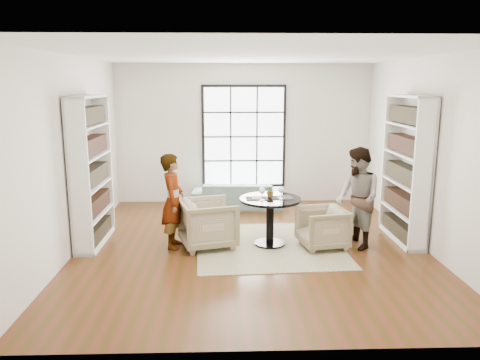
{
  "coord_description": "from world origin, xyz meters",
  "views": [
    {
      "loc": [
        -0.41,
        -7.15,
        2.58
      ],
      "look_at": [
        -0.17,
        0.4,
        1.02
      ],
      "focal_mm": 35.0,
      "sensor_mm": 36.0,
      "label": 1
    }
  ],
  "objects_px": {
    "person_left": "(173,201)",
    "person_right": "(358,198)",
    "sofa": "(238,195)",
    "wine_glass_left": "(262,191)",
    "wine_glass_right": "(281,190)",
    "armchair_left": "(208,223)",
    "armchair_right": "(322,228)",
    "pedestal_table": "(270,211)",
    "flower_centerpiece": "(271,191)"
  },
  "relations": [
    {
      "from": "pedestal_table",
      "to": "wine_glass_right",
      "type": "height_order",
      "value": "wine_glass_right"
    },
    {
      "from": "wine_glass_right",
      "to": "pedestal_table",
      "type": "bearing_deg",
      "value": 151.56
    },
    {
      "from": "armchair_left",
      "to": "person_right",
      "type": "xyz_separation_m",
      "value": [
        2.37,
        -0.1,
        0.42
      ]
    },
    {
      "from": "wine_glass_right",
      "to": "wine_glass_left",
      "type": "bearing_deg",
      "value": -168.07
    },
    {
      "from": "person_left",
      "to": "wine_glass_right",
      "type": "xyz_separation_m",
      "value": [
        1.71,
        -0.05,
        0.18
      ]
    },
    {
      "from": "person_left",
      "to": "person_right",
      "type": "bearing_deg",
      "value": -90.51
    },
    {
      "from": "wine_glass_left",
      "to": "armchair_right",
      "type": "bearing_deg",
      "value": 0.55
    },
    {
      "from": "sofa",
      "to": "flower_centerpiece",
      "type": "xyz_separation_m",
      "value": [
        0.47,
        -2.28,
        0.61
      ]
    },
    {
      "from": "armchair_left",
      "to": "flower_centerpiece",
      "type": "height_order",
      "value": "flower_centerpiece"
    },
    {
      "from": "armchair_right",
      "to": "armchair_left",
      "type": "bearing_deg",
      "value": -103.86
    },
    {
      "from": "wine_glass_left",
      "to": "wine_glass_right",
      "type": "relative_size",
      "value": 1.04
    },
    {
      "from": "armchair_right",
      "to": "person_left",
      "type": "xyz_separation_m",
      "value": [
        -2.37,
        0.1,
        0.43
      ]
    },
    {
      "from": "armchair_right",
      "to": "sofa",
      "type": "bearing_deg",
      "value": -163.62
    },
    {
      "from": "person_left",
      "to": "person_right",
      "type": "relative_size",
      "value": 0.94
    },
    {
      "from": "person_left",
      "to": "person_right",
      "type": "distance_m",
      "value": 2.92
    },
    {
      "from": "armchair_left",
      "to": "wine_glass_left",
      "type": "distance_m",
      "value": 1.02
    },
    {
      "from": "sofa",
      "to": "person_right",
      "type": "bearing_deg",
      "value": 128.48
    },
    {
      "from": "wine_glass_left",
      "to": "wine_glass_right",
      "type": "distance_m",
      "value": 0.31
    },
    {
      "from": "person_left",
      "to": "flower_centerpiece",
      "type": "distance_m",
      "value": 1.57
    },
    {
      "from": "sofa",
      "to": "flower_centerpiece",
      "type": "bearing_deg",
      "value": 104.0
    },
    {
      "from": "armchair_right",
      "to": "flower_centerpiece",
      "type": "height_order",
      "value": "flower_centerpiece"
    },
    {
      "from": "sofa",
      "to": "wine_glass_left",
      "type": "relative_size",
      "value": 8.72
    },
    {
      "from": "armchair_right",
      "to": "person_right",
      "type": "distance_m",
      "value": 0.73
    },
    {
      "from": "armchair_left",
      "to": "flower_centerpiece",
      "type": "relative_size",
      "value": 4.22
    },
    {
      "from": "armchair_left",
      "to": "person_right",
      "type": "height_order",
      "value": "person_right"
    },
    {
      "from": "pedestal_table",
      "to": "sofa",
      "type": "xyz_separation_m",
      "value": [
        -0.46,
        2.36,
        -0.29
      ]
    },
    {
      "from": "armchair_left",
      "to": "wine_glass_right",
      "type": "xyz_separation_m",
      "value": [
        1.16,
        -0.05,
        0.55
      ]
    },
    {
      "from": "person_right",
      "to": "pedestal_table",
      "type": "bearing_deg",
      "value": -108.23
    },
    {
      "from": "pedestal_table",
      "to": "wine_glass_left",
      "type": "xyz_separation_m",
      "value": [
        -0.14,
        -0.15,
        0.37
      ]
    },
    {
      "from": "sofa",
      "to": "person_right",
      "type": "relative_size",
      "value": 1.17
    },
    {
      "from": "armchair_right",
      "to": "flower_centerpiece",
      "type": "relative_size",
      "value": 3.57
    },
    {
      "from": "sofa",
      "to": "person_right",
      "type": "height_order",
      "value": "person_right"
    },
    {
      "from": "person_right",
      "to": "wine_glass_right",
      "type": "xyz_separation_m",
      "value": [
        -1.21,
        0.06,
        0.13
      ]
    },
    {
      "from": "armchair_right",
      "to": "wine_glass_left",
      "type": "xyz_separation_m",
      "value": [
        -0.97,
        -0.01,
        0.61
      ]
    },
    {
      "from": "person_right",
      "to": "flower_centerpiece",
      "type": "distance_m",
      "value": 1.38
    },
    {
      "from": "armchair_right",
      "to": "person_left",
      "type": "distance_m",
      "value": 2.41
    },
    {
      "from": "person_left",
      "to": "wine_glass_left",
      "type": "relative_size",
      "value": 7.03
    },
    {
      "from": "sofa",
      "to": "pedestal_table",
      "type": "bearing_deg",
      "value": 103.34
    },
    {
      "from": "armchair_right",
      "to": "person_right",
      "type": "xyz_separation_m",
      "value": [
        0.55,
        -0.0,
        0.48
      ]
    },
    {
      "from": "pedestal_table",
      "to": "wine_glass_left",
      "type": "bearing_deg",
      "value": -133.28
    },
    {
      "from": "flower_centerpiece",
      "to": "armchair_left",
      "type": "bearing_deg",
      "value": -173.11
    },
    {
      "from": "armchair_right",
      "to": "wine_glass_right",
      "type": "relative_size",
      "value": 3.46
    },
    {
      "from": "pedestal_table",
      "to": "wine_glass_right",
      "type": "bearing_deg",
      "value": -28.44
    },
    {
      "from": "sofa",
      "to": "wine_glass_left",
      "type": "bearing_deg",
      "value": 99.48
    },
    {
      "from": "sofa",
      "to": "wine_glass_right",
      "type": "xyz_separation_m",
      "value": [
        0.62,
        -2.45,
        0.66
      ]
    },
    {
      "from": "person_left",
      "to": "flower_centerpiece",
      "type": "xyz_separation_m",
      "value": [
        1.56,
        0.12,
        0.13
      ]
    },
    {
      "from": "armchair_left",
      "to": "pedestal_table",
      "type": "bearing_deg",
      "value": -103.9
    },
    {
      "from": "pedestal_table",
      "to": "sofa",
      "type": "relative_size",
      "value": 0.52
    },
    {
      "from": "wine_glass_right",
      "to": "flower_centerpiece",
      "type": "distance_m",
      "value": 0.23
    },
    {
      "from": "armchair_left",
      "to": "flower_centerpiece",
      "type": "xyz_separation_m",
      "value": [
        1.01,
        0.12,
        0.5
      ]
    }
  ]
}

